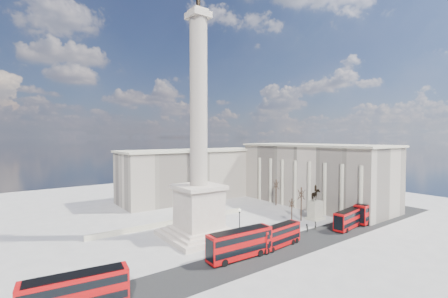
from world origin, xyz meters
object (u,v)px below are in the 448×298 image
(nelsons_column, at_px, (199,175))
(red_bus_a, at_px, (240,243))
(red_bus_e, at_px, (76,293))
(pedestrian_crossing, at_px, (273,228))
(red_bus_b, at_px, (280,235))
(pedestrian_walking, at_px, (316,225))
(equestrian_statue, at_px, (315,207))
(red_bus_d, at_px, (370,211))
(victorian_lamp, at_px, (240,222))
(red_bus_c, at_px, (349,219))
(pedestrian_standing, at_px, (307,228))

(nelsons_column, bearing_deg, red_bus_a, -91.04)
(red_bus_e, xyz_separation_m, pedestrian_crossing, (40.76, 8.07, -1.70))
(nelsons_column, bearing_deg, red_bus_b, -56.53)
(nelsons_column, xyz_separation_m, pedestrian_walking, (23.58, -11.50, -12.01))
(equestrian_statue, bearing_deg, pedestrian_walking, -142.75)
(red_bus_b, bearing_deg, red_bus_d, -7.76)
(red_bus_a, xyz_separation_m, victorian_lamp, (5.21, 6.60, 1.25))
(red_bus_e, relative_size, equestrian_statue, 1.36)
(red_bus_b, height_order, red_bus_c, red_bus_c)
(red_bus_d, bearing_deg, red_bus_e, 173.58)
(red_bus_c, height_order, victorian_lamp, victorian_lamp)
(red_bus_a, height_order, red_bus_b, red_bus_a)
(red_bus_a, relative_size, red_bus_b, 1.19)
(red_bus_b, distance_m, red_bus_d, 30.62)
(equestrian_statue, height_order, pedestrian_crossing, equestrian_statue)
(red_bus_a, bearing_deg, red_bus_e, -174.60)
(nelsons_column, bearing_deg, equestrian_statue, -11.61)
(red_bus_a, bearing_deg, victorian_lamp, 54.58)
(red_bus_c, xyz_separation_m, red_bus_d, (9.47, 0.09, 0.35))
(red_bus_b, xyz_separation_m, pedestrian_crossing, (5.55, 7.02, -1.36))
(nelsons_column, height_order, pedestrian_standing, nelsons_column)
(red_bus_a, distance_m, red_bus_b, 9.51)
(red_bus_c, relative_size, victorian_lamp, 1.64)
(nelsons_column, xyz_separation_m, victorian_lamp, (4.95, -7.29, -9.08))
(red_bus_b, bearing_deg, red_bus_c, -9.12)
(equestrian_statue, distance_m, pedestrian_standing, 11.51)
(red_bus_c, xyz_separation_m, victorian_lamp, (-25.41, 8.13, 1.62))
(red_bus_c, xyz_separation_m, red_bus_e, (-56.32, 0.38, 0.27))
(red_bus_e, bearing_deg, pedestrian_crossing, 18.94)
(red_bus_e, bearing_deg, red_bus_a, 10.30)
(victorian_lamp, height_order, pedestrian_walking, victorian_lamp)
(red_bus_a, height_order, pedestrian_crossing, red_bus_a)
(red_bus_b, height_order, equestrian_statue, equestrian_statue)
(pedestrian_crossing, bearing_deg, red_bus_c, -126.98)
(red_bus_c, relative_size, pedestrian_walking, 5.86)
(nelsons_column, bearing_deg, pedestrian_crossing, -25.23)
(red_bus_d, relative_size, pedestrian_walking, 6.76)
(red_bus_b, xyz_separation_m, victorian_lamp, (-4.30, 6.70, 1.68))
(red_bus_b, bearing_deg, victorian_lamp, 117.43)
(pedestrian_standing, bearing_deg, victorian_lamp, -58.40)
(red_bus_b, distance_m, pedestrian_crossing, 9.05)
(red_bus_c, relative_size, pedestrian_crossing, 6.69)
(red_bus_b, distance_m, victorian_lamp, 8.13)
(pedestrian_walking, bearing_deg, equestrian_statue, 7.72)
(red_bus_c, bearing_deg, red_bus_b, 168.32)
(red_bus_c, xyz_separation_m, equestrian_statue, (0.11, 9.16, 0.86))
(red_bus_d, relative_size, pedestrian_standing, 6.82)
(victorian_lamp, bearing_deg, red_bus_d, -12.99)
(red_bus_b, distance_m, red_bus_c, 21.16)
(victorian_lamp, height_order, pedestrian_crossing, victorian_lamp)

